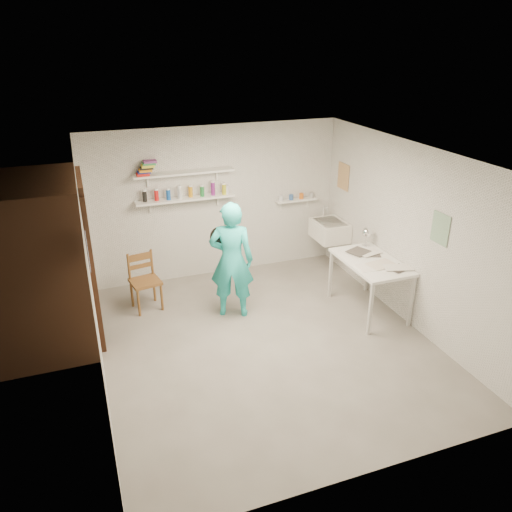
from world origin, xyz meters
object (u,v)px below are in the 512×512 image
object	(u,v)px
belfast_sink	(330,230)
wooden_chair	(145,282)
work_table	(369,286)
wall_clock	(221,237)
desk_lamp	(367,232)
man	(232,260)

from	to	relation	value
belfast_sink	wooden_chair	bearing A→B (deg)	-174.76
wooden_chair	work_table	xyz separation A→B (m)	(2.93, -1.14, -0.03)
belfast_sink	wall_clock	bearing A→B (deg)	-162.46
wooden_chair	work_table	distance (m)	3.14
work_table	wall_clock	bearing A→B (deg)	157.73
work_table	desk_lamp	world-z (taller)	desk_lamp
belfast_sink	desk_lamp	xyz separation A→B (m)	(0.08, -0.95, 0.30)
wall_clock	work_table	world-z (taller)	wall_clock
man	work_table	world-z (taller)	man
wall_clock	desk_lamp	distance (m)	2.13
man	wall_clock	world-z (taller)	man
belfast_sink	work_table	bearing A→B (deg)	-94.43
man	wooden_chair	xyz separation A→B (m)	(-1.11, 0.56, -0.40)
wall_clock	belfast_sink	bearing A→B (deg)	39.63
desk_lamp	wooden_chair	bearing A→B (deg)	167.89
wooden_chair	desk_lamp	distance (m)	3.25
man	work_table	xyz separation A→B (m)	(1.82, -0.58, -0.43)
wall_clock	work_table	distance (m)	2.18
wooden_chair	belfast_sink	bearing A→B (deg)	-4.67
belfast_sink	wooden_chair	distance (m)	3.07
belfast_sink	wall_clock	world-z (taller)	wall_clock
belfast_sink	wooden_chair	size ratio (longest dim) A/B	0.71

